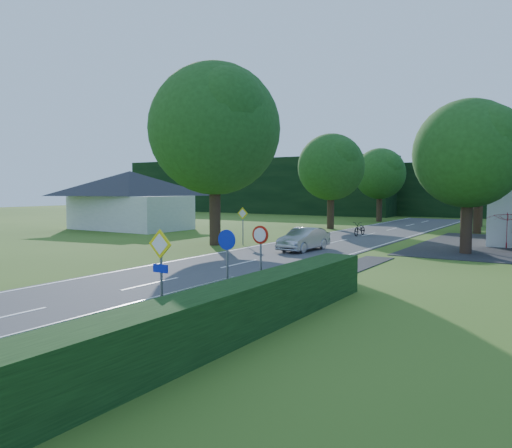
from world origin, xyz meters
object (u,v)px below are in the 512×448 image
Objects in this scene: moving_car at (304,239)px; parasol at (506,230)px; streetlight at (466,175)px; motorcycle at (360,229)px.

parasol is at bearing 39.83° from moving_car.
streetlight is 10.31m from motorcycle.
motorcycle is (-0.53, 10.51, -0.13)m from moving_car.
motorcycle is 10.88m from parasol.
moving_car is 12.32m from parasol.
motorcycle is at bearing 163.18° from parasol.
parasol reaches higher than motorcycle.
parasol is at bearing -16.56° from motorcycle.
parasol is (2.11, 1.58, -3.32)m from streetlight.
parasol is (9.87, 7.36, 0.44)m from moving_car.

